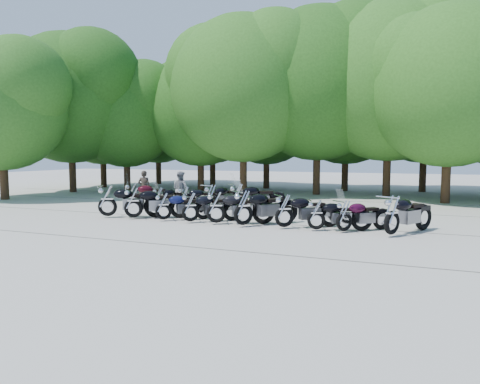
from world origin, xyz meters
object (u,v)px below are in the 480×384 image
(motorcycle_5, at_px, (243,206))
(motorcycle_9, at_px, (392,214))
(motorcycle_0, at_px, (107,199))
(motorcycle_4, at_px, (216,206))
(motorcycle_6, at_px, (284,209))
(motorcycle_8, at_px, (344,214))
(rider_0, at_px, (144,188))
(motorcycle_12, at_px, (185,198))
(motorcycle_3, at_px, (190,206))
(motorcycle_14, at_px, (238,197))
(motorcycle_1, at_px, (133,201))
(motorcycle_10, at_px, (132,194))
(motorcycle_2, at_px, (163,205))
(motorcycle_11, at_px, (159,197))
(motorcycle_13, at_px, (211,197))
(motorcycle_7, at_px, (316,213))
(rider_1, at_px, (181,189))

(motorcycle_5, relative_size, motorcycle_9, 1.00)
(motorcycle_0, relative_size, motorcycle_9, 1.02)
(motorcycle_5, bearing_deg, motorcycle_4, 34.32)
(motorcycle_9, bearing_deg, motorcycle_5, 30.71)
(motorcycle_0, distance_m, motorcycle_6, 7.10)
(motorcycle_8, bearing_deg, rider_0, 24.81)
(motorcycle_8, relative_size, motorcycle_12, 0.95)
(motorcycle_0, distance_m, motorcycle_9, 10.48)
(motorcycle_3, relative_size, motorcycle_14, 0.87)
(motorcycle_1, relative_size, motorcycle_10, 1.02)
(motorcycle_4, relative_size, motorcycle_6, 1.01)
(motorcycle_2, distance_m, motorcycle_4, 2.15)
(motorcycle_12, bearing_deg, motorcycle_3, 174.42)
(motorcycle_3, distance_m, motorcycle_6, 3.49)
(motorcycle_9, xyz_separation_m, motorcycle_11, (-9.82, 2.72, -0.13))
(motorcycle_14, bearing_deg, motorcycle_12, 53.27)
(motorcycle_10, bearing_deg, motorcycle_12, -124.97)
(motorcycle_6, xyz_separation_m, motorcycle_12, (-5.13, 2.53, -0.04))
(motorcycle_11, relative_size, motorcycle_13, 0.84)
(motorcycle_4, relative_size, motorcycle_7, 1.14)
(motorcycle_4, bearing_deg, motorcycle_5, -122.41)
(motorcycle_11, bearing_deg, motorcycle_4, -177.10)
(motorcycle_6, bearing_deg, motorcycle_1, 54.56)
(motorcycle_14, bearing_deg, motorcycle_4, 144.13)
(motorcycle_9, bearing_deg, motorcycle_8, 24.03)
(motorcycle_11, distance_m, rider_0, 2.25)
(motorcycle_11, relative_size, motorcycle_12, 0.94)
(motorcycle_2, relative_size, motorcycle_8, 1.02)
(motorcycle_12, height_order, rider_0, rider_0)
(motorcycle_7, height_order, motorcycle_13, motorcycle_13)
(motorcycle_9, relative_size, motorcycle_11, 1.22)
(motorcycle_8, distance_m, motorcycle_13, 6.30)
(motorcycle_5, xyz_separation_m, motorcycle_6, (1.41, 0.13, -0.06))
(motorcycle_2, bearing_deg, motorcycle_0, 52.84)
(motorcycle_9, height_order, motorcycle_10, motorcycle_9)
(motorcycle_4, distance_m, motorcycle_10, 6.02)
(motorcycle_2, height_order, motorcycle_6, motorcycle_6)
(motorcycle_9, distance_m, rider_1, 10.20)
(motorcycle_2, bearing_deg, motorcycle_7, -128.99)
(motorcycle_8, height_order, motorcycle_11, motorcycle_8)
(motorcycle_2, height_order, motorcycle_11, motorcycle_2)
(motorcycle_1, distance_m, motorcycle_2, 1.33)
(motorcycle_3, distance_m, motorcycle_14, 2.87)
(motorcycle_7, relative_size, motorcycle_10, 0.86)
(motorcycle_12, xyz_separation_m, motorcycle_14, (2.37, 0.20, 0.10))
(motorcycle_2, distance_m, motorcycle_14, 3.33)
(motorcycle_2, relative_size, motorcycle_5, 0.84)
(motorcycle_10, bearing_deg, motorcycle_0, 163.53)
(motorcycle_5, bearing_deg, motorcycle_3, 38.60)
(motorcycle_4, bearing_deg, motorcycle_10, 37.99)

